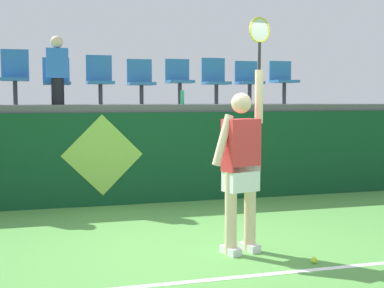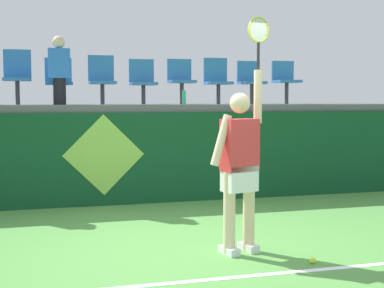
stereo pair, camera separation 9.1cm
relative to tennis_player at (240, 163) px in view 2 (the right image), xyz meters
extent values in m
plane|color=#519342|center=(-0.39, 0.24, -0.99)|extent=(40.00, 40.00, 0.00)
cube|color=#0F4223|center=(-0.39, 3.12, -0.26)|extent=(11.13, 0.20, 1.46)
cube|color=#56565B|center=(-0.39, 4.57, 0.54)|extent=(11.13, 3.00, 0.12)
cube|color=white|center=(-0.39, -0.78, -0.98)|extent=(10.02, 0.08, 0.01)
cube|color=white|center=(-0.13, -0.04, -0.95)|extent=(0.19, 0.28, 0.08)
cube|color=white|center=(0.12, 0.03, -0.95)|extent=(0.19, 0.28, 0.08)
cylinder|color=beige|center=(-0.13, -0.04, -0.54)|extent=(0.13, 0.13, 0.90)
cylinder|color=beige|center=(0.12, 0.03, -0.54)|extent=(0.13, 0.13, 0.90)
cube|color=white|center=(-0.01, 0.00, -0.17)|extent=(0.41, 0.31, 0.28)
cube|color=red|center=(-0.01, 0.00, 0.19)|extent=(0.43, 0.31, 0.56)
sphere|color=beige|center=(-0.01, 0.00, 0.65)|extent=(0.22, 0.22, 0.22)
cylinder|color=beige|center=(-0.24, -0.07, 0.26)|extent=(0.27, 0.16, 0.55)
cylinder|color=beige|center=(0.23, 0.06, 0.72)|extent=(0.09, 0.09, 0.58)
cylinder|color=black|center=(0.23, 0.06, 1.16)|extent=(0.03, 0.03, 0.30)
torus|color=gold|center=(0.23, 0.06, 1.44)|extent=(0.28, 0.10, 0.28)
ellipsoid|color=silver|center=(0.23, 0.06, 1.44)|extent=(0.24, 0.08, 0.24)
sphere|color=#D1E533|center=(0.58, -0.58, -0.95)|extent=(0.07, 0.07, 0.07)
cylinder|color=#26B272|center=(0.22, 3.29, 0.71)|extent=(0.06, 0.06, 0.23)
cylinder|color=#38383D|center=(-2.44, 3.83, 0.79)|extent=(0.07, 0.07, 0.39)
cube|color=#2D70B2|center=(-2.44, 3.83, 1.01)|extent=(0.44, 0.42, 0.05)
cube|color=#2D70B2|center=(-2.44, 4.02, 1.27)|extent=(0.44, 0.04, 0.47)
cylinder|color=#38383D|center=(-1.78, 3.83, 0.76)|extent=(0.07, 0.07, 0.33)
cube|color=#2D70B2|center=(-1.78, 3.83, 0.95)|extent=(0.44, 0.42, 0.05)
cube|color=#2D70B2|center=(-1.78, 4.02, 1.18)|extent=(0.44, 0.04, 0.41)
cylinder|color=#38383D|center=(-1.07, 3.83, 0.77)|extent=(0.07, 0.07, 0.34)
cube|color=#2D70B2|center=(-1.07, 3.83, 0.96)|extent=(0.44, 0.42, 0.05)
cube|color=#2D70B2|center=(-1.07, 4.02, 1.21)|extent=(0.44, 0.04, 0.45)
cylinder|color=#38383D|center=(-0.36, 3.83, 0.76)|extent=(0.07, 0.07, 0.33)
cube|color=#2D70B2|center=(-0.36, 3.83, 0.95)|extent=(0.44, 0.42, 0.05)
cube|color=#2D70B2|center=(-0.36, 4.02, 1.18)|extent=(0.44, 0.04, 0.41)
cylinder|color=#38383D|center=(0.32, 3.83, 0.78)|extent=(0.07, 0.07, 0.37)
cube|color=#2D70B2|center=(0.32, 3.83, 0.99)|extent=(0.44, 0.42, 0.05)
cube|color=#2D70B2|center=(0.32, 4.02, 1.21)|extent=(0.44, 0.04, 0.38)
cylinder|color=#38383D|center=(1.00, 3.83, 0.77)|extent=(0.07, 0.07, 0.35)
cube|color=#2D70B2|center=(1.00, 3.83, 0.97)|extent=(0.44, 0.42, 0.05)
cube|color=#2D70B2|center=(1.00, 4.02, 1.22)|extent=(0.44, 0.04, 0.44)
cylinder|color=#38383D|center=(1.64, 3.83, 0.78)|extent=(0.07, 0.07, 0.36)
cube|color=#2D70B2|center=(1.64, 3.83, 0.98)|extent=(0.44, 0.42, 0.05)
cube|color=#2D70B2|center=(1.64, 4.02, 1.20)|extent=(0.44, 0.04, 0.38)
cylinder|color=#38383D|center=(2.33, 3.83, 0.79)|extent=(0.07, 0.07, 0.39)
cube|color=#2D70B2|center=(2.33, 3.83, 1.01)|extent=(0.44, 0.42, 0.05)
cube|color=#2D70B2|center=(2.33, 4.02, 1.22)|extent=(0.44, 0.04, 0.36)
cylinder|color=black|center=(-1.78, 3.47, 0.81)|extent=(0.20, 0.20, 0.42)
cube|color=blue|center=(-1.78, 3.47, 1.25)|extent=(0.34, 0.20, 0.47)
sphere|color=beige|center=(-1.78, 3.47, 1.59)|extent=(0.20, 0.20, 0.20)
cube|color=#0F4223|center=(-1.14, 3.01, -0.98)|extent=(0.90, 0.01, 0.00)
plane|color=#8CC64C|center=(-1.14, 3.01, -0.18)|extent=(1.27, 0.00, 1.27)
camera|label=1|loc=(-2.13, -5.46, 0.69)|focal=50.85mm
camera|label=2|loc=(-2.04, -5.49, 0.69)|focal=50.85mm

